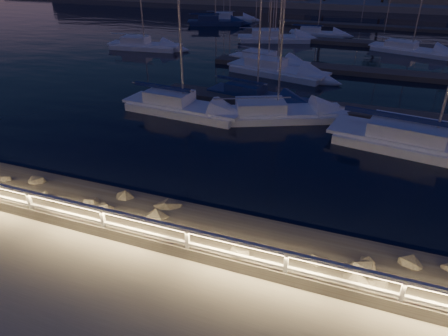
{
  "coord_description": "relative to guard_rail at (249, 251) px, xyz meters",
  "views": [
    {
      "loc": [
        2.34,
        -8.49,
        8.2
      ],
      "look_at": [
        -2.32,
        4.0,
        0.99
      ],
      "focal_mm": 32.0,
      "sensor_mm": 36.0,
      "label": 1
    }
  ],
  "objects": [
    {
      "name": "ground",
      "position": [
        0.07,
        0.0,
        -0.77
      ],
      "size": [
        400.0,
        400.0,
        0.0
      ],
      "primitive_type": "plane",
      "color": "gray",
      "rests_on": "ground"
    },
    {
      "name": "harbor_water",
      "position": [
        0.07,
        31.22,
        -1.74
      ],
      "size": [
        400.0,
        440.0,
        0.6
      ],
      "color": "black",
      "rests_on": "ground"
    },
    {
      "name": "guard_rail",
      "position": [
        0.0,
        0.0,
        0.0
      ],
      "size": [
        44.11,
        0.12,
        1.06
      ],
      "color": "silver",
      "rests_on": "ground"
    },
    {
      "name": "riprap",
      "position": [
        -6.58,
        1.32,
        -0.95
      ],
      "size": [
        36.37,
        2.65,
        1.2
      ],
      "color": "#6A675B",
      "rests_on": "ground"
    },
    {
      "name": "floating_docks",
      "position": [
        0.07,
        32.5,
        -1.17
      ],
      "size": [
        22.0,
        36.0,
        0.4
      ],
      "color": "#625851",
      "rests_on": "ground"
    },
    {
      "name": "far_shore",
      "position": [
        -0.06,
        74.05,
        -0.48
      ],
      "size": [
        160.0,
        14.0,
        5.2
      ],
      "color": "gray",
      "rests_on": "ground"
    },
    {
      "name": "sailboat_a",
      "position": [
        -8.33,
        12.63,
        -0.91
      ],
      "size": [
        7.94,
        3.0,
        13.3
      ],
      "rotation": [
        0.0,
        0.0,
        -0.08
      ],
      "color": "white",
      "rests_on": "ground"
    },
    {
      "name": "sailboat_b",
      "position": [
        -4.67,
        16.41,
        -0.97
      ],
      "size": [
        7.14,
        3.34,
        11.74
      ],
      "rotation": [
        0.0,
        0.0,
        -0.2
      ],
      "color": "navy",
      "rests_on": "ground"
    },
    {
      "name": "sailboat_c",
      "position": [
        -2.69,
        13.67,
        -0.95
      ],
      "size": [
        8.1,
        5.25,
        13.43
      ],
      "rotation": [
        0.0,
        0.0,
        0.43
      ],
      "color": "white",
      "rests_on": "ground"
    },
    {
      "name": "sailboat_d",
      "position": [
        5.61,
        12.05,
        -0.9
      ],
      "size": [
        10.39,
        4.56,
        17.01
      ],
      "rotation": [
        0.0,
        0.0,
        -0.16
      ],
      "color": "white",
      "rests_on": "ground"
    },
    {
      "name": "sailboat_e",
      "position": [
        -20.14,
        28.04,
        -0.92
      ],
      "size": [
        7.71,
        3.06,
        12.87
      ],
      "rotation": [
        0.0,
        0.0,
        0.11
      ],
      "color": "white",
      "rests_on": "ground"
    },
    {
      "name": "sailboat_f",
      "position": [
        -5.0,
        23.25,
        -0.91
      ],
      "size": [
        8.68,
        4.4,
        14.25
      ],
      "rotation": [
        0.0,
        0.0,
        -0.25
      ],
      "color": "white",
      "rests_on": "ground"
    },
    {
      "name": "sailboat_g",
      "position": [
        -6.6,
        26.57,
        -0.97
      ],
      "size": [
        7.59,
        4.03,
        12.41
      ],
      "rotation": [
        0.0,
        0.0,
        -0.28
      ],
      "color": "white",
      "rests_on": "ground"
    },
    {
      "name": "sailboat_i",
      "position": [
        -18.35,
        49.06,
        -0.94
      ],
      "size": [
        7.29,
        3.91,
        12.03
      ],
      "rotation": [
        0.0,
        0.0,
        0.28
      ],
      "color": "white",
      "rests_on": "ground"
    },
    {
      "name": "sailboat_j",
      "position": [
        -8.62,
        36.73,
        -0.92
      ],
      "size": [
        8.52,
        4.77,
        14.01
      ],
      "rotation": [
        0.0,
        0.0,
        0.31
      ],
      "color": "white",
      "rests_on": "ground"
    },
    {
      "name": "sailboat_l",
      "position": [
        5.51,
        35.74,
        -0.97
      ],
      "size": [
        8.24,
        4.69,
        13.45
      ],
      "rotation": [
        0.0,
        0.0,
        -0.33
      ],
      "color": "white",
      "rests_on": "ground"
    },
    {
      "name": "sailboat_m",
      "position": [
        -19.02,
        45.13,
        -0.92
      ],
      "size": [
        7.83,
        4.51,
        12.96
      ],
      "rotation": [
        0.0,
        0.0,
        0.33
      ],
      "color": "navy",
      "rests_on": "ground"
    },
    {
      "name": "sailboat_n",
      "position": [
        -4.6,
        41.77,
        -0.98
      ],
      "size": [
        6.64,
        2.47,
        11.09
      ],
      "rotation": [
        0.0,
        0.0,
        0.08
      ],
      "color": "white",
      "rests_on": "ground"
    }
  ]
}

